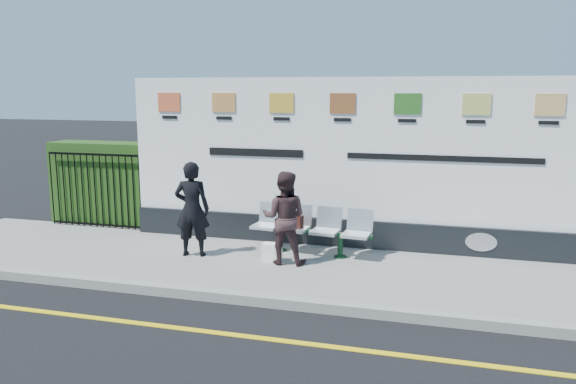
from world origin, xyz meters
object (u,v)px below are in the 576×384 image
(billboard, at_px, (342,174))
(woman_right, at_px, (284,218))
(woman_left, at_px, (192,209))
(bench, at_px, (310,241))

(billboard, height_order, woman_right, billboard)
(woman_left, distance_m, woman_right, 1.61)
(billboard, xyz_separation_m, bench, (-0.42, -0.70, -1.08))
(woman_left, bearing_deg, billboard, -161.26)
(billboard, bearing_deg, bench, -120.66)
(billboard, bearing_deg, woman_left, -150.48)
(billboard, height_order, bench, billboard)
(woman_left, bearing_deg, woman_right, 169.47)
(billboard, relative_size, woman_right, 5.30)
(billboard, distance_m, woman_left, 2.71)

